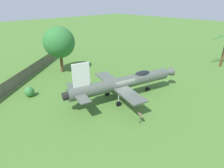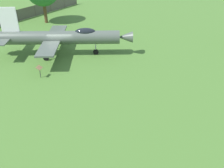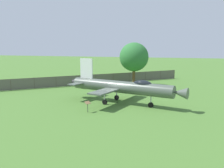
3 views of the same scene
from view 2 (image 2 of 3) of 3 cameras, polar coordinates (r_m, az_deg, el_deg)
ground_plane at (r=27.70m, az=-11.79°, el=6.65°), size 200.00×200.00×0.00m
display_jet at (r=26.89m, az=-11.52°, el=10.61°), size 9.23×14.52×5.17m
info_plaque at (r=23.12m, az=-16.51°, el=3.33°), size 0.72×0.65×1.14m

